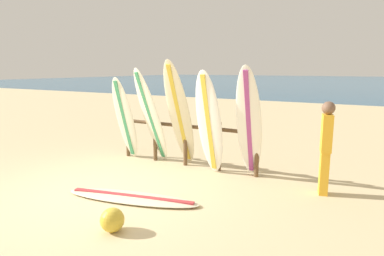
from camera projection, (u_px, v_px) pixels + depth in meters
The scene contains 11 objects.
ground_plane at pixel (93, 194), 5.78m from camera, with size 120.00×120.00×0.00m, color #D3BC8C.
ocean_water at pixel (354, 81), 55.43m from camera, with size 120.00×80.00×0.01m, color #1E5984.
surfboard_rack at pixel (185, 137), 7.39m from camera, with size 3.40×0.09×1.04m.
surfboard_leaning_far_left at pixel (125, 119), 7.84m from camera, with size 0.61×0.64×1.96m.
surfboard_leaning_left at pixel (151, 116), 7.44m from camera, with size 0.66×0.97×2.17m.
surfboard_leaning_center_left at pixel (180, 115), 7.07m from camera, with size 0.60×1.14×2.33m.
surfboard_leaning_center at pixel (209, 124), 6.61m from camera, with size 0.57×0.65×2.13m.
surfboard_leaning_center_right at pixel (249, 124), 6.33m from camera, with size 0.58×0.91×2.22m.
surfboard_lying_on_sand at pixel (132, 197), 5.52m from camera, with size 2.40×1.05×0.08m.
beachgoer_standing at pixel (326, 144), 5.62m from camera, with size 0.22×0.29×1.61m.
beach_ball at pixel (112, 220), 4.42m from camera, with size 0.32×0.32×0.32m, color gold.
Camera 1 is at (4.20, -3.93, 2.14)m, focal length 31.25 mm.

